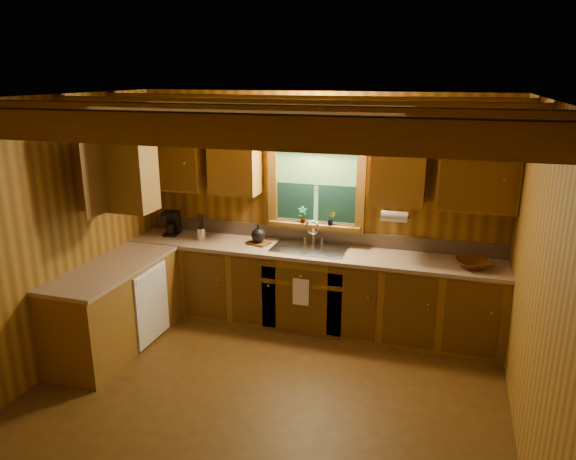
% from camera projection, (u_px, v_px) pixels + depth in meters
% --- Properties ---
extents(room, '(4.20, 4.20, 4.20)m').
position_uv_depth(room, '(259.00, 262.00, 4.34)').
color(room, '#513613').
rests_on(room, ground).
extents(ceiling_beams, '(4.20, 2.54, 0.18)m').
position_uv_depth(ceiling_beams, '(257.00, 114.00, 4.00)').
color(ceiling_beams, brown).
rests_on(ceiling_beams, room).
extents(base_cabinets, '(4.20, 2.22, 0.86)m').
position_uv_depth(base_cabinets, '(258.00, 294.00, 5.90)').
color(base_cabinets, brown).
rests_on(base_cabinets, ground).
extents(countertop, '(4.20, 2.24, 0.04)m').
position_uv_depth(countertop, '(259.00, 255.00, 5.77)').
color(countertop, tan).
rests_on(countertop, base_cabinets).
extents(backsplash, '(4.20, 0.02, 0.16)m').
position_uv_depth(backsplash, '(316.00, 235.00, 6.15)').
color(backsplash, '#A0846B').
rests_on(backsplash, room).
extents(dishwasher_panel, '(0.02, 0.60, 0.80)m').
position_uv_depth(dishwasher_panel, '(152.00, 305.00, 5.62)').
color(dishwasher_panel, white).
rests_on(dishwasher_panel, base_cabinets).
extents(upper_cabinets, '(4.19, 1.77, 0.78)m').
position_uv_depth(upper_cabinets, '(255.00, 166.00, 5.65)').
color(upper_cabinets, brown).
rests_on(upper_cabinets, room).
extents(window, '(1.12, 0.08, 1.00)m').
position_uv_depth(window, '(316.00, 189.00, 5.98)').
color(window, brown).
rests_on(window, room).
extents(window_sill, '(1.06, 0.14, 0.04)m').
position_uv_depth(window_sill, '(314.00, 225.00, 6.05)').
color(window_sill, brown).
rests_on(window_sill, room).
extents(wall_sconce, '(0.45, 0.21, 0.17)m').
position_uv_depth(wall_sconce, '(314.00, 133.00, 5.69)').
color(wall_sconce, black).
rests_on(wall_sconce, room).
extents(paper_towel_roll, '(0.27, 0.11, 0.11)m').
position_uv_depth(paper_towel_roll, '(394.00, 216.00, 5.46)').
color(paper_towel_roll, white).
rests_on(paper_towel_roll, upper_cabinets).
extents(dish_towel, '(0.18, 0.01, 0.30)m').
position_uv_depth(dish_towel, '(301.00, 292.00, 5.72)').
color(dish_towel, white).
rests_on(dish_towel, base_cabinets).
extents(sink, '(0.82, 0.48, 0.43)m').
position_uv_depth(sink, '(309.00, 253.00, 5.93)').
color(sink, silver).
rests_on(sink, countertop).
extents(coffee_maker, '(0.16, 0.21, 0.29)m').
position_uv_depth(coffee_maker, '(172.00, 223.00, 6.42)').
color(coffee_maker, black).
rests_on(coffee_maker, countertop).
extents(utensil_crock, '(0.11, 0.11, 0.31)m').
position_uv_depth(utensil_crock, '(201.00, 233.00, 6.26)').
color(utensil_crock, silver).
rests_on(utensil_crock, countertop).
extents(cutting_board, '(0.29, 0.25, 0.02)m').
position_uv_depth(cutting_board, '(258.00, 243.00, 6.10)').
color(cutting_board, '#563812').
rests_on(cutting_board, countertop).
extents(teakettle, '(0.16, 0.16, 0.21)m').
position_uv_depth(teakettle, '(258.00, 235.00, 6.07)').
color(teakettle, black).
rests_on(teakettle, cutting_board).
extents(wicker_basket, '(0.43, 0.43, 0.08)m').
position_uv_depth(wicker_basket, '(473.00, 264.00, 5.35)').
color(wicker_basket, '#48230C').
rests_on(wicker_basket, countertop).
extents(potted_plant_left, '(0.12, 0.10, 0.19)m').
position_uv_depth(potted_plant_left, '(303.00, 215.00, 6.04)').
color(potted_plant_left, '#563812').
rests_on(potted_plant_left, window_sill).
extents(potted_plant_right, '(0.10, 0.08, 0.16)m').
position_uv_depth(potted_plant_right, '(331.00, 218.00, 5.95)').
color(potted_plant_right, '#563812').
rests_on(potted_plant_right, window_sill).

